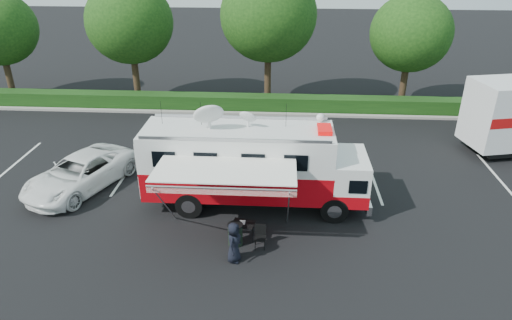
{
  "coord_description": "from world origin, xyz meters",
  "views": [
    {
      "loc": [
        1.09,
        -16.84,
        10.45
      ],
      "look_at": [
        0.0,
        0.5,
        1.9
      ],
      "focal_mm": 32.0,
      "sensor_mm": 36.0,
      "label": 1
    }
  ],
  "objects_px": {
    "command_truck": "(253,165)",
    "trash_bin": "(235,234)",
    "white_suv": "(83,188)",
    "folding_table": "(243,224)"
  },
  "relations": [
    {
      "from": "command_truck",
      "to": "trash_bin",
      "type": "distance_m",
      "value": 3.26
    },
    {
      "from": "command_truck",
      "to": "white_suv",
      "type": "xyz_separation_m",
      "value": [
        -7.98,
        0.95,
        -1.92
      ]
    },
    {
      "from": "white_suv",
      "to": "command_truck",
      "type": "bearing_deg",
      "value": 15.82
    },
    {
      "from": "command_truck",
      "to": "folding_table",
      "type": "relative_size",
      "value": 9.87
    },
    {
      "from": "white_suv",
      "to": "folding_table",
      "type": "height_order",
      "value": "white_suv"
    },
    {
      "from": "command_truck",
      "to": "white_suv",
      "type": "distance_m",
      "value": 8.26
    },
    {
      "from": "command_truck",
      "to": "trash_bin",
      "type": "bearing_deg",
      "value": -99.57
    },
    {
      "from": "command_truck",
      "to": "folding_table",
      "type": "bearing_deg",
      "value": -94.63
    },
    {
      "from": "command_truck",
      "to": "folding_table",
      "type": "distance_m",
      "value": 2.82
    },
    {
      "from": "command_truck",
      "to": "white_suv",
      "type": "bearing_deg",
      "value": 173.24
    }
  ]
}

